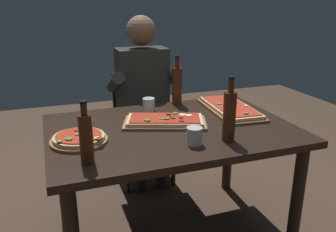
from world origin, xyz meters
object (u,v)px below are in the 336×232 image
Objects in this scene: tumbler_far_side at (194,136)px; diner_chair at (141,121)px; pizza_rectangular_front at (165,121)px; wine_bottle_dark at (86,138)px; oil_bottle_amber at (177,85)px; vinegar_bottle_green at (229,115)px; seated_diner at (144,94)px; pizza_rectangular_left at (230,108)px; pizza_round_far at (79,139)px; dining_table at (171,142)px; tumbler_near_camera at (149,106)px.

diner_chair reaches higher than tumbler_far_side.
pizza_rectangular_front is 0.63m from wine_bottle_dark.
oil_bottle_amber is 0.71m from vinegar_bottle_green.
wine_bottle_dark is 0.22× the size of seated_diner.
diner_chair is (0.56, 1.17, -0.38)m from wine_bottle_dark.
vinegar_bottle_green is 1.22m from diner_chair.
pizza_rectangular_left is (0.49, 0.09, -0.00)m from pizza_rectangular_front.
pizza_round_far is at bearing -167.87° from pizza_rectangular_front.
pizza_rectangular_left is 0.52m from vinegar_bottle_green.
tumbler_far_side reaches higher than dining_table.
seated_diner reaches higher than vinegar_bottle_green.
diner_chair is at bearing 108.78° from oil_bottle_amber.
oil_bottle_amber is (-0.27, 0.27, 0.12)m from pizza_rectangular_left.
seated_diner is (0.07, 0.68, -0.02)m from pizza_rectangular_front.
pizza_rectangular_front is 0.44m from oil_bottle_amber.
pizza_rectangular_left is 0.72m from seated_diner.
pizza_round_far is at bearing 162.21° from vinegar_bottle_green.
tumbler_near_camera reaches higher than dining_table.
tumbler_far_side is (-0.19, 0.01, -0.09)m from vinegar_bottle_green.
diner_chair is at bearing 120.71° from pizza_rectangular_left.
pizza_rectangular_front is (-0.02, 0.05, 0.12)m from dining_table.
pizza_rectangular_front is 1.82× the size of wine_bottle_dark.
seated_diner reaches higher than diner_chair.
vinegar_bottle_green is at bearing 1.53° from wine_bottle_dark.
seated_diner reaches higher than pizza_round_far.
vinegar_bottle_green reaches higher than oil_bottle_amber.
vinegar_bottle_green is at bearing -3.40° from tumbler_far_side.
pizza_round_far is 0.86× the size of vinegar_bottle_green.
diner_chair is at bearing 80.96° from tumbler_near_camera.
vinegar_bottle_green is 0.67m from tumbler_near_camera.
dining_table is 0.43m from vinegar_bottle_green.
tumbler_far_side is at bearing -83.12° from pizza_rectangular_front.
vinegar_bottle_green reaches higher than tumbler_far_side.
oil_bottle_amber is 0.39× the size of diner_chair.
seated_diner is at bearing 86.25° from dining_table.
wine_bottle_dark is 0.86× the size of vinegar_bottle_green.
pizza_round_far is at bearing 92.45° from wine_bottle_dark.
seated_diner reaches higher than dining_table.
wine_bottle_dark reaches higher than dining_table.
tumbler_far_side reaches higher than tumbler_near_camera.
pizza_round_far is (-1.00, -0.20, -0.00)m from pizza_rectangular_left.
pizza_rectangular_left reaches higher than pizza_round_far.
dining_table is 4.10× the size of vinegar_bottle_green.
pizza_rectangular_front is 5.98× the size of tumbler_near_camera.
wine_bottle_dark is at bearing -87.55° from pizza_round_far.
pizza_round_far is 1.11m from diner_chair.
seated_diner is at bearing 84.49° from pizza_rectangular_front.
dining_table is at bearing 6.08° from pizza_round_far.
pizza_rectangular_front is at bearing 108.30° from dining_table.
diner_chair is (0.09, 0.53, -0.29)m from tumbler_near_camera.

